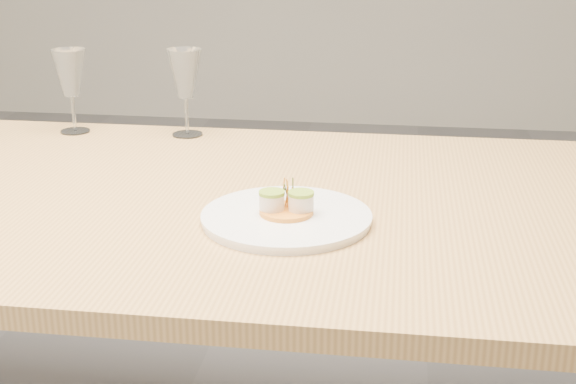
# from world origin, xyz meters

# --- Properties ---
(dining_table) EXTENTS (2.40, 1.00, 0.75)m
(dining_table) POSITION_xyz_m (0.00, 0.00, 0.68)
(dining_table) COLOR tan
(dining_table) RESTS_ON ground
(dinner_plate) EXTENTS (0.31, 0.31, 0.08)m
(dinner_plate) POSITION_xyz_m (0.36, -0.13, 0.76)
(dinner_plate) COLOR white
(dinner_plate) RESTS_ON dining_table
(wine_glass_2) EXTENTS (0.08, 0.08, 0.21)m
(wine_glass_2) POSITION_xyz_m (-0.26, 0.41, 0.90)
(wine_glass_2) COLOR white
(wine_glass_2) RESTS_ON dining_table
(wine_glass_3) EXTENTS (0.09, 0.09, 0.21)m
(wine_glass_3) POSITION_xyz_m (0.03, 0.42, 0.90)
(wine_glass_3) COLOR white
(wine_glass_3) RESTS_ON dining_table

